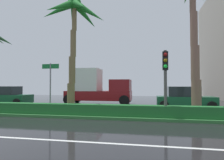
{
  "coord_description": "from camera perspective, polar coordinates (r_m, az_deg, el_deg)",
  "views": [
    {
      "loc": [
        4.69,
        -4.09,
        1.81
      ],
      "look_at": [
        1.81,
        10.43,
        2.21
      ],
      "focal_mm": 31.76,
      "sensor_mm": 36.0,
      "label": 1
    }
  ],
  "objects": [
    {
      "name": "ground_plane",
      "position": [
        14.02,
        -8.54,
        -9.16
      ],
      "size": [
        90.0,
        42.0,
        0.1
      ],
      "primitive_type": "cube",
      "color": "black"
    },
    {
      "name": "near_lane_divider_stripe",
      "position": [
        7.89,
        -26.57,
        -14.64
      ],
      "size": [
        81.0,
        0.14,
        0.01
      ],
      "primitive_type": "cube",
      "color": "white",
      "rests_on": "ground_plane"
    },
    {
      "name": "car_in_traffic_leading",
      "position": [
        20.76,
        -27.98,
        -4.09
      ],
      "size": [
        4.3,
        2.02,
        1.72
      ],
      "color": "#195133",
      "rests_on": "ground_plane"
    },
    {
      "name": "median_hedge",
      "position": [
        11.75,
        -12.52,
        -8.17
      ],
      "size": [
        76.5,
        0.7,
        0.6
      ],
      "color": "#1E6028",
      "rests_on": "median_strip"
    },
    {
      "name": "palm_tree_centre_left",
      "position": [
        14.26,
        -10.86,
        16.55
      ],
      "size": [
        4.54,
        4.31,
        7.73
      ],
      "color": "brown",
      "rests_on": "median_strip"
    },
    {
      "name": "box_truck_lead",
      "position": [
        19.64,
        -4.08,
        -2.32
      ],
      "size": [
        6.4,
        2.64,
        3.46
      ],
      "color": "maroon",
      "rests_on": "ground_plane"
    },
    {
      "name": "street_name_sign",
      "position": [
        12.57,
        -17.33,
        -0.26
      ],
      "size": [
        1.1,
        0.08,
        3.0
      ],
      "color": "slate",
      "rests_on": "median_strip"
    },
    {
      "name": "median_strip",
      "position": [
        13.08,
        -10.03,
        -9.16
      ],
      "size": [
        85.5,
        4.0,
        0.15
      ],
      "primitive_type": "cube",
      "color": "#2D6B33",
      "rests_on": "ground_plane"
    },
    {
      "name": "palm_tree_centre",
      "position": [
        13.37,
        22.31,
        19.97
      ],
      "size": [
        3.45,
        3.56,
        8.51
      ],
      "color": "brown",
      "rests_on": "median_strip"
    },
    {
      "name": "traffic_signal_median_right",
      "position": [
        10.65,
        15.11,
        2.5
      ],
      "size": [
        0.28,
        0.43,
        3.49
      ],
      "color": "#4C4C47",
      "rests_on": "median_strip"
    },
    {
      "name": "car_in_traffic_second",
      "position": [
        16.29,
        20.19,
        -4.93
      ],
      "size": [
        4.3,
        2.02,
        1.72
      ],
      "color": "#195133",
      "rests_on": "ground_plane"
    }
  ]
}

